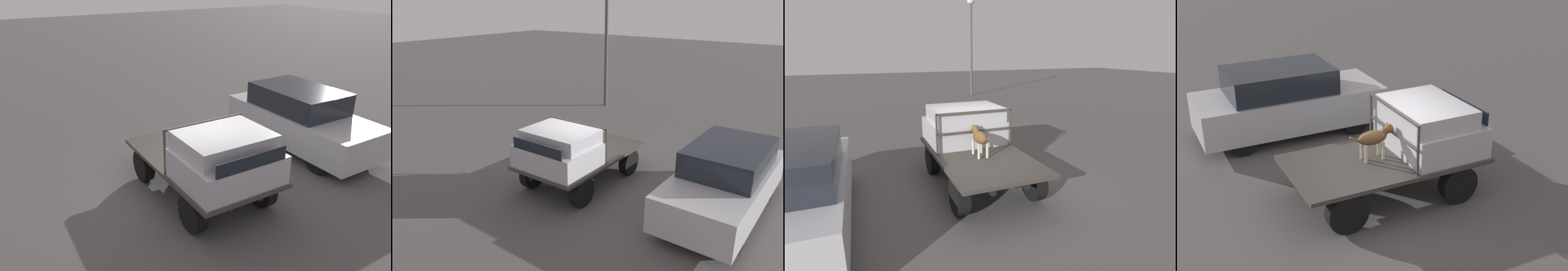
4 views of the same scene
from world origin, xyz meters
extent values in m
plane|color=#514F4C|center=(0.00, 0.00, 0.00)|extent=(80.00, 80.00, 0.00)
cylinder|color=black|center=(1.15, 0.85, 0.38)|extent=(0.75, 0.24, 0.75)
cylinder|color=black|center=(1.15, -0.85, 0.38)|extent=(0.75, 0.24, 0.75)
cylinder|color=black|center=(-1.15, 0.85, 0.38)|extent=(0.75, 0.24, 0.75)
cylinder|color=black|center=(-1.15, -0.85, 0.38)|extent=(0.75, 0.24, 0.75)
cube|color=black|center=(0.00, 0.35, 0.64)|extent=(3.41, 0.10, 0.18)
cube|color=black|center=(0.00, -0.35, 0.64)|extent=(3.41, 0.10, 0.18)
cube|color=#3D3833|center=(0.00, 0.00, 0.77)|extent=(3.70, 2.02, 0.08)
cube|color=#B7B7BC|center=(1.03, 0.00, 1.11)|extent=(1.54, 1.90, 0.59)
cube|color=#B7B7BC|center=(0.92, 0.00, 1.59)|extent=(1.31, 1.74, 0.36)
cube|color=black|center=(1.79, 0.00, 1.54)|extent=(0.02, 1.55, 0.27)
cube|color=#3D3833|center=(0.19, 0.93, 1.30)|extent=(0.04, 0.04, 0.96)
cube|color=#3D3833|center=(0.19, -0.93, 1.30)|extent=(0.04, 0.04, 0.96)
cube|color=#3D3833|center=(0.19, 0.00, 1.76)|extent=(0.04, 1.86, 0.04)
cube|color=#3D3833|center=(0.19, 0.00, 1.30)|extent=(0.04, 1.86, 0.04)
cylinder|color=beige|center=(-0.04, 0.14, 0.99)|extent=(0.06, 0.06, 0.35)
cylinder|color=beige|center=(-0.04, -0.07, 0.99)|extent=(0.06, 0.06, 0.35)
cylinder|color=beige|center=(-0.40, 0.14, 0.99)|extent=(0.06, 0.06, 0.35)
cylinder|color=beige|center=(-0.40, -0.07, 0.99)|extent=(0.06, 0.06, 0.35)
ellipsoid|color=brown|center=(-0.22, 0.04, 1.25)|extent=(0.58, 0.27, 0.27)
sphere|color=beige|center=(-0.06, 0.04, 1.20)|extent=(0.12, 0.12, 0.12)
cylinder|color=brown|center=(0.03, 0.04, 1.32)|extent=(0.19, 0.15, 0.18)
sphere|color=brown|center=(0.13, 0.04, 1.37)|extent=(0.18, 0.18, 0.18)
cone|color=beige|center=(0.20, 0.04, 1.36)|extent=(0.10, 0.10, 0.10)
cone|color=brown|center=(0.12, 0.08, 1.45)|extent=(0.06, 0.08, 0.10)
cone|color=brown|center=(0.12, -0.01, 1.45)|extent=(0.06, 0.08, 0.10)
cylinder|color=brown|center=(-0.56, 0.04, 1.28)|extent=(0.25, 0.04, 0.17)
cylinder|color=black|center=(0.76, 4.53, 0.30)|extent=(0.60, 0.20, 0.60)
cylinder|color=black|center=(0.76, 2.97, 0.30)|extent=(0.60, 0.20, 0.60)
cylinder|color=black|center=(-2.00, 4.53, 0.30)|extent=(0.60, 0.20, 0.60)
cylinder|color=black|center=(-2.00, 2.97, 0.30)|extent=(0.60, 0.20, 0.60)
cube|color=#B7B7BC|center=(-0.62, 3.75, 0.67)|extent=(4.45, 1.83, 0.83)
cube|color=#1E232B|center=(-0.84, 3.75, 1.38)|extent=(2.45, 1.65, 0.60)
camera|label=1|loc=(6.40, -3.93, 4.61)|focal=35.00mm
camera|label=2|loc=(7.85, 5.97, 4.89)|focal=35.00mm
camera|label=3|loc=(-6.36, 2.49, 3.14)|focal=28.00mm
camera|label=4|loc=(-4.34, -8.23, 5.40)|focal=50.00mm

